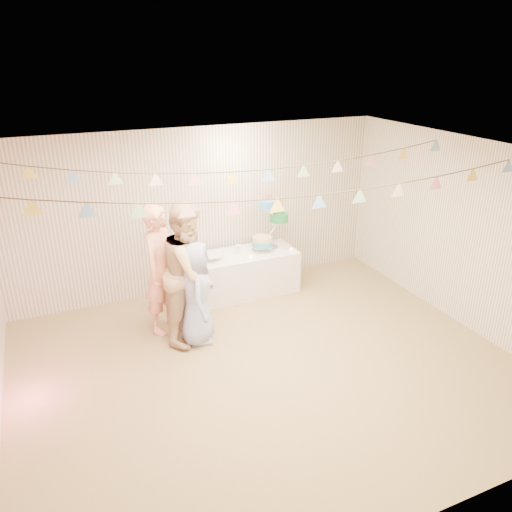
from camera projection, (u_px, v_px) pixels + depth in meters
name	position (u px, v px, depth m)	size (l,w,h in m)	color
floor	(267.00, 366.00, 6.20)	(6.00, 6.00, 0.00)	olive
ceiling	(269.00, 158.00, 5.20)	(6.00, 6.00, 0.00)	white
back_wall	(201.00, 211.00, 7.81)	(6.00, 6.00, 0.00)	silver
front_wall	(415.00, 402.00, 3.59)	(6.00, 6.00, 0.00)	silver
right_wall	(467.00, 235.00, 6.82)	(5.00, 5.00, 0.00)	silver
table	(240.00, 273.00, 7.95)	(1.81, 0.72, 0.68)	white
cake_stand	(270.00, 219.00, 7.87)	(0.75, 0.44, 0.84)	silver
cake_bottom	(263.00, 241.00, 7.90)	(0.31, 0.31, 0.15)	#2B9CCB
cake_middle	(278.00, 219.00, 8.04)	(0.27, 0.27, 0.22)	#1B7E3C
cake_top_tier	(268.00, 207.00, 7.75)	(0.25, 0.25, 0.19)	#3C82BF
platter	(212.00, 255.00, 7.56)	(0.32, 0.32, 0.02)	white
posy	(238.00, 244.00, 7.80)	(0.12, 0.12, 0.14)	white
person_adult_a	(162.00, 269.00, 6.71)	(0.66, 0.43, 1.82)	#FAA082
person_adult_b	(190.00, 272.00, 6.52)	(0.93, 0.72, 1.90)	tan
person_child	(196.00, 293.00, 6.49)	(0.69, 0.45, 1.42)	#93A2D0
bunting_back	(232.00, 161.00, 6.22)	(5.60, 1.10, 0.40)	pink
bunting_front	(277.00, 188.00, 5.14)	(5.60, 0.90, 0.36)	#72A5E5
tealight_0	(194.00, 265.00, 7.39)	(0.04, 0.04, 0.03)	#FFD88C
tealight_1	(215.00, 252.00, 7.83)	(0.04, 0.04, 0.03)	#FFD88C
tealight_2	(251.00, 257.00, 7.66)	(0.04, 0.04, 0.03)	#FFD88C
tealight_3	(255.00, 245.00, 8.13)	(0.04, 0.04, 0.03)	#FFD88C
tealight_4	(291.00, 249.00, 7.96)	(0.04, 0.04, 0.03)	#FFD88C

